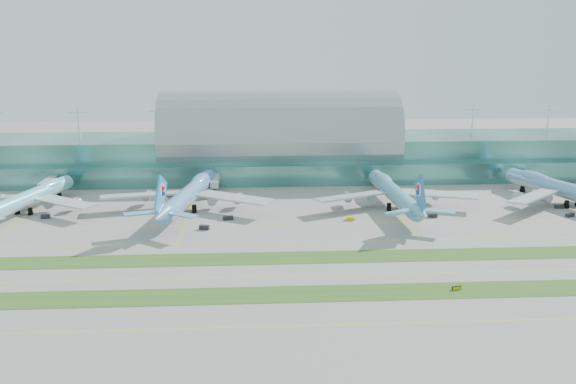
{
  "coord_description": "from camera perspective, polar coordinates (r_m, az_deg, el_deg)",
  "views": [
    {
      "loc": [
        -14.99,
        -193.53,
        69.66
      ],
      "look_at": [
        0.0,
        55.0,
        9.0
      ],
      "focal_mm": 40.0,
      "sensor_mm": 36.0,
      "label": 1
    }
  ],
  "objects": [
    {
      "name": "taxiline_c",
      "position": [
        223.21,
        0.57,
        -4.49
      ],
      "size": [
        420.0,
        0.35,
        0.01
      ],
      "primitive_type": "cube",
      "color": "yellow",
      "rests_on": "ground"
    },
    {
      "name": "taxiline_a",
      "position": [
        162.04,
        2.24,
        -11.78
      ],
      "size": [
        420.0,
        0.35,
        0.01
      ],
      "primitive_type": "cube",
      "color": "yellow",
      "rests_on": "ground"
    },
    {
      "name": "grass_strip_near",
      "position": [
        180.2,
        1.61,
        -9.04
      ],
      "size": [
        420.0,
        12.0,
        0.08
      ],
      "primitive_type": "cube",
      "color": "#2D591E",
      "rests_on": "ground"
    },
    {
      "name": "gse_h",
      "position": [
        289.3,
        22.97,
        -1.21
      ],
      "size": [
        3.74,
        1.82,
        1.34
      ],
      "primitive_type": "cube",
      "rotation": [
        0.0,
        0.0,
        -0.06
      ],
      "color": "black",
      "rests_on": "ground"
    },
    {
      "name": "grass_strip_far",
      "position": [
        208.1,
        0.88,
        -5.85
      ],
      "size": [
        420.0,
        12.0,
        0.08
      ],
      "primitive_type": "cube",
      "color": "#2D591E",
      "rests_on": "ground"
    },
    {
      "name": "gse_f",
      "position": [
        259.62,
        12.73,
        -2.04
      ],
      "size": [
        3.52,
        1.91,
        1.52
      ],
      "primitive_type": "cube",
      "rotation": [
        0.0,
        0.0,
        0.0
      ],
      "color": "black",
      "rests_on": "ground"
    },
    {
      "name": "taxiway_sign_east",
      "position": [
        188.62,
        14.75,
        -8.26
      ],
      "size": [
        2.85,
        0.8,
        1.2
      ],
      "rotation": [
        0.0,
        0.0,
        0.17
      ],
      "color": "black",
      "rests_on": "ground"
    },
    {
      "name": "terminal",
      "position": [
        327.4,
        -0.78,
        3.94
      ],
      "size": [
        340.0,
        69.1,
        36.0
      ],
      "color": "#3D7A75",
      "rests_on": "ground"
    },
    {
      "name": "airliner_a",
      "position": [
        280.18,
        -22.06,
        -0.41
      ],
      "size": [
        63.02,
        72.78,
        20.32
      ],
      "rotation": [
        0.0,
        0.0,
        -0.25
      ],
      "color": "#6ACFE9",
      "rests_on": "ground"
    },
    {
      "name": "gse_e",
      "position": [
        250.45,
        5.58,
        -2.37
      ],
      "size": [
        3.59,
        2.36,
        1.33
      ],
      "primitive_type": "cube",
      "rotation": [
        0.0,
        0.0,
        -0.19
      ],
      "color": "gold",
      "rests_on": "ground"
    },
    {
      "name": "ground",
      "position": [
        206.23,
        0.93,
        -6.05
      ],
      "size": [
        700.0,
        700.0,
        0.0
      ],
      "primitive_type": "plane",
      "color": "gray",
      "rests_on": "ground"
    },
    {
      "name": "airliner_c",
      "position": [
        269.62,
        9.4,
        0.0
      ],
      "size": [
        69.49,
        78.91,
        21.72
      ],
      "rotation": [
        0.0,
        0.0,
        0.04
      ],
      "color": "#5DA6CD",
      "rests_on": "ground"
    },
    {
      "name": "airliner_b",
      "position": [
        266.28,
        -8.78,
        -0.09
      ],
      "size": [
        71.23,
        81.78,
        22.61
      ],
      "rotation": [
        0.0,
        0.0,
        -0.18
      ],
      "color": "#6098D4",
      "rests_on": "ground"
    },
    {
      "name": "airliner_d",
      "position": [
        294.83,
        23.41,
        0.25
      ],
      "size": [
        67.23,
        78.15,
        22.19
      ],
      "rotation": [
        0.0,
        0.0,
        0.33
      ],
      "color": "#5E99D0",
      "rests_on": "ground"
    },
    {
      "name": "gse_d",
      "position": [
        251.03,
        -5.35,
        -2.31
      ],
      "size": [
        4.23,
        2.69,
        1.45
      ],
      "primitive_type": "cube",
      "rotation": [
        0.0,
        0.0,
        0.16
      ],
      "color": "black",
      "rests_on": "ground"
    },
    {
      "name": "gse_c",
      "position": [
        239.47,
        -7.45,
        -3.13
      ],
      "size": [
        3.94,
        2.54,
        1.65
      ],
      "primitive_type": "cube",
      "rotation": [
        0.0,
        0.0,
        -0.24
      ],
      "color": "black",
      "rests_on": "ground"
    },
    {
      "name": "gse_g",
      "position": [
        277.43,
        23.78,
        -1.89
      ],
      "size": [
        3.73,
        2.64,
        1.44
      ],
      "primitive_type": "cube",
      "rotation": [
        0.0,
        0.0,
        0.35
      ],
      "color": "black",
      "rests_on": "ground"
    },
    {
      "name": "taxiline_d",
      "position": [
        244.16,
        0.21,
        -2.88
      ],
      "size": [
        420.0,
        0.35,
        0.01
      ],
      "primitive_type": "cube",
      "color": "yellow",
      "rests_on": "ground"
    },
    {
      "name": "taxiline_b",
      "position": [
        193.15,
        1.24,
        -7.45
      ],
      "size": [
        420.0,
        0.35,
        0.01
      ],
      "primitive_type": "cube",
      "color": "yellow",
      "rests_on": "ground"
    },
    {
      "name": "gse_b",
      "position": [
        269.13,
        -20.76,
        -2.04
      ],
      "size": [
        3.57,
        2.16,
        1.65
      ],
      "primitive_type": "cube",
      "rotation": [
        0.0,
        0.0,
        0.15
      ],
      "color": "black",
      "rests_on": "ground"
    }
  ]
}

